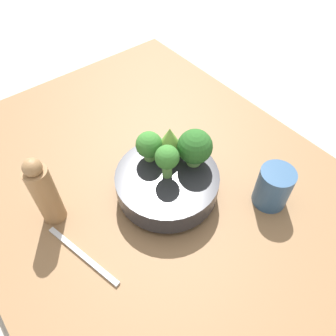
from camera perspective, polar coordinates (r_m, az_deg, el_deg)
name	(u,v)px	position (r m, az deg, el deg)	size (l,w,h in m)	color
ground_plane	(173,208)	(0.72, 0.93, -6.99)	(6.00, 6.00, 0.00)	#ADA89E
table	(173,204)	(0.71, 0.95, -6.27)	(1.12, 0.74, 0.03)	olive
bowl	(168,182)	(0.68, 0.00, -2.50)	(0.21, 0.21, 0.06)	#28282D
broccoli_floret_center	(168,158)	(0.62, 0.00, 1.73)	(0.05, 0.05, 0.08)	#6BA34C
romanesco_piece_far	(170,140)	(0.65, 0.30, 4.85)	(0.06, 0.06, 0.08)	#6BA34C
broccoli_floret_back	(195,147)	(0.65, 4.70, 3.62)	(0.07, 0.07, 0.08)	#7AB256
broccoli_floret_left	(150,144)	(0.66, -3.07, 4.11)	(0.05, 0.05, 0.07)	#7AB256
cup	(273,187)	(0.69, 17.87, -3.19)	(0.07, 0.07, 0.09)	#33567F
pepper_mill	(44,193)	(0.65, -20.71, -4.03)	(0.05, 0.05, 0.17)	#997047
fork	(83,255)	(0.65, -14.64, -14.50)	(0.18, 0.05, 0.01)	silver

